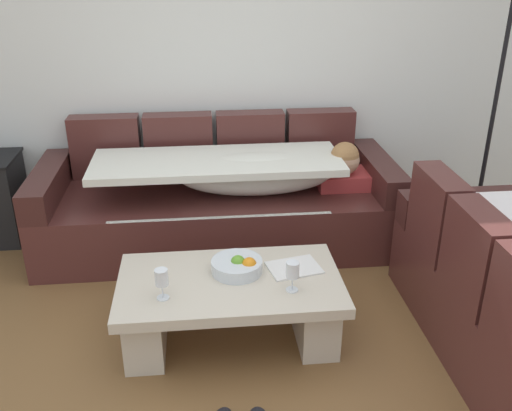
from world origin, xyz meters
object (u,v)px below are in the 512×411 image
object	(u,v)px
coffee_table	(230,302)
fruit_bowl	(238,266)
floor_lamp	(494,86)
wine_glass_near_right	(293,271)
couch_along_wall	(224,201)
wine_glass_near_left	(162,279)
open_magazine	(294,268)

from	to	relation	value
coffee_table	fruit_bowl	bearing A→B (deg)	56.24
fruit_bowl	floor_lamp	world-z (taller)	floor_lamp
coffee_table	wine_glass_near_right	size ratio (longest dim) A/B	7.23
floor_lamp	wine_glass_near_right	bearing A→B (deg)	-141.41
couch_along_wall	wine_glass_near_left	size ratio (longest dim) A/B	15.13
couch_along_wall	fruit_bowl	distance (m)	1.09
wine_glass_near_right	wine_glass_near_left	bearing A→B (deg)	-179.66
couch_along_wall	open_magazine	bearing A→B (deg)	-72.88
coffee_table	open_magazine	size ratio (longest dim) A/B	4.29
couch_along_wall	wine_glass_near_right	bearing A→B (deg)	-77.54
wine_glass_near_right	open_magazine	xyz separation A→B (m)	(0.05, 0.22, -0.11)
fruit_bowl	open_magazine	world-z (taller)	fruit_bowl
couch_along_wall	wine_glass_near_right	distance (m)	1.33
wine_glass_near_right	open_magazine	distance (m)	0.25
coffee_table	fruit_bowl	world-z (taller)	fruit_bowl
wine_glass_near_left	floor_lamp	xyz separation A→B (m)	(2.28, 1.30, 0.62)
floor_lamp	coffee_table	bearing A→B (deg)	-149.17
coffee_table	open_magazine	distance (m)	0.40
wine_glass_near_left	open_magazine	size ratio (longest dim) A/B	0.59
fruit_bowl	open_magazine	distance (m)	0.31
wine_glass_near_right	floor_lamp	world-z (taller)	floor_lamp
couch_along_wall	floor_lamp	size ratio (longest dim) A/B	1.29
coffee_table	floor_lamp	xyz separation A→B (m)	(1.93, 1.15, 0.88)
couch_along_wall	fruit_bowl	size ratio (longest dim) A/B	8.97
fruit_bowl	wine_glass_near_right	world-z (taller)	wine_glass_near_right
fruit_bowl	open_magazine	xyz separation A→B (m)	(0.31, 0.00, -0.03)
wine_glass_near_left	open_magazine	bearing A→B (deg)	17.23
wine_glass_near_right	coffee_table	bearing A→B (deg)	156.33
fruit_bowl	floor_lamp	distance (m)	2.28
coffee_table	open_magazine	world-z (taller)	open_magazine
fruit_bowl	wine_glass_near_left	size ratio (longest dim) A/B	1.69
open_magazine	floor_lamp	distance (m)	2.04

